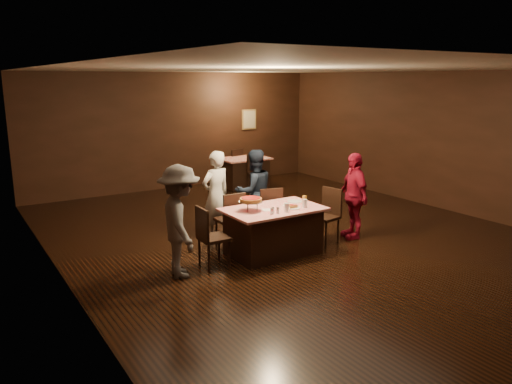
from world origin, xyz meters
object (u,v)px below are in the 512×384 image
Objects in this scene: diner_grey_knit at (180,221)px; diner_navy_hoodie at (254,191)px; chair_end_left at (214,237)px; glass_front_left at (287,207)px; main_table at (273,231)px; chair_back_near at (258,173)px; chair_far_right at (268,212)px; chair_back_far at (233,166)px; chair_end_right at (325,216)px; plate_empty at (295,201)px; glass_front_right at (305,204)px; diner_red_shirt at (354,196)px; back_table at (244,172)px; pizza_stand at (251,200)px; chair_far_left at (229,219)px; diner_white_jacket at (216,195)px; glass_amber at (304,200)px.

diner_navy_hoodie is at bearing -45.59° from diner_grey_knit.
glass_front_left is at bearing -102.78° from chair_end_left.
diner_grey_knit is (-0.58, -0.07, 0.35)m from chair_end_left.
chair_back_near is at bearing 60.26° from main_table.
chair_back_far is at bearing -97.65° from chair_far_right.
chair_back_far is 6.77m from diner_grey_knit.
plate_empty is at bearing -116.06° from chair_end_right.
glass_front_left and glass_front_right have the same top height.
chair_back_far is 3.80× the size of plate_empty.
plate_empty is at bearing -83.13° from diner_red_shirt.
chair_back_far is (0.00, 1.30, 0.00)m from chair_back_near.
diner_navy_hoodie is 11.18× the size of glass_front_right.
chair_end_left is at bearing 170.84° from glass_front_right.
glass_front_left is at bearing -114.18° from back_table.
plate_empty reaches higher than back_table.
chair_back_far is 4.65m from diner_navy_hoodie.
pizza_stand reaches higher than chair_end_right.
chair_end_left is 0.58× the size of diner_grey_knit.
pizza_stand is at bearing 142.13° from glass_front_left.
chair_back_near is at bearing -38.23° from chair_end_left.
diner_red_shirt is at bearing 70.26° from chair_back_far.
glass_front_right is (0.45, -0.25, 0.46)m from main_table.
chair_end_right and chair_back_far have the same top height.
chair_back_near is 1.30m from chair_back_far.
chair_end_right is 1.15m from glass_front_left.
chair_far_left is 0.93m from diner_navy_hoodie.
diner_navy_hoodie reaches higher than chair_back_far.
chair_back_near is 0.60× the size of diner_white_jacket.
main_table is at bearing -7.13° from pizza_stand.
chair_end_right is 0.61× the size of diner_red_shirt.
chair_back_far is at bearing -168.85° from diner_red_shirt.
chair_end_left is 1.00× the size of chair_end_right.
chair_back_far reaches higher than glass_front_left.
diner_grey_knit is (-4.01, -4.84, 0.44)m from back_table.
main_table is 11.43× the size of glass_amber.
chair_end_left is 1.46m from diner_white_jacket.
chair_far_left is at bearing -136.24° from chair_back_near.
diner_navy_hoodie is at bearing -118.51° from back_table.
diner_red_shirt is at bearing 72.48° from chair_end_right.
glass_amber is at bearing -109.71° from back_table.
diner_white_jacket is at bearing 107.80° from main_table.
glass_front_left is (-2.28, -5.68, 0.37)m from chair_back_far.
main_table is at bearing -126.62° from chair_back_near.
glass_front_left is (-2.28, -5.08, 0.46)m from back_table.
chair_far_left is 6.79× the size of glass_front_left.
chair_back_far is at bearing -119.57° from chair_far_left.
chair_back_near is at bearing -120.06° from diner_navy_hoodie.
chair_back_far is 0.61× the size of diner_navy_hoodie.
plate_empty is at bearing 6.01° from pizza_stand.
chair_far_left is 2.28m from diner_red_shirt.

